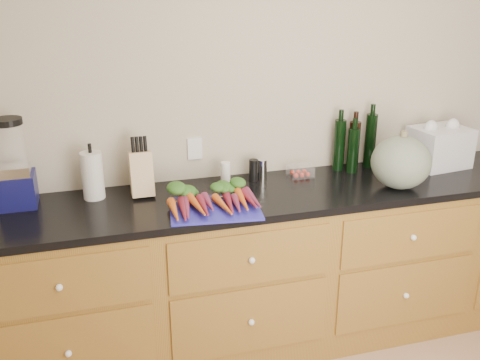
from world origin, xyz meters
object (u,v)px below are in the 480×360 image
object	(u,v)px
paper_towel	(93,175)
knife_block	(141,174)
tomato_box	(300,171)
blender_appliance	(14,169)
cutting_board	(215,209)
squash	(401,162)
carrots	(213,199)

from	to	relation	value
paper_towel	knife_block	xyz separation A→B (m)	(0.25, -0.02, -0.01)
knife_block	tomato_box	xyz separation A→B (m)	(0.91, 0.03, -0.08)
blender_appliance	paper_towel	distance (m)	0.37
cutting_board	squash	size ratio (longest dim) A/B	1.38
paper_towel	blender_appliance	bearing A→B (deg)	-179.62
carrots	tomato_box	xyz separation A→B (m)	(0.59, 0.29, -0.01)
blender_appliance	tomato_box	size ratio (longest dim) A/B	3.31
cutting_board	blender_appliance	xyz separation A→B (m)	(-0.93, 0.32, 0.19)
cutting_board	tomato_box	xyz separation A→B (m)	(0.59, 0.33, 0.03)
squash	knife_block	xyz separation A→B (m)	(-1.36, 0.28, -0.03)
knife_block	tomato_box	distance (m)	0.91
carrots	blender_appliance	xyz separation A→B (m)	(-0.93, 0.27, 0.16)
blender_appliance	tomato_box	bearing A→B (deg)	0.47
carrots	blender_appliance	distance (m)	0.99
carrots	blender_appliance	world-z (taller)	blender_appliance
cutting_board	tomato_box	distance (m)	0.67
blender_appliance	knife_block	xyz separation A→B (m)	(0.61, -0.02, -0.08)
carrots	tomato_box	distance (m)	0.65
cutting_board	carrots	bearing A→B (deg)	90.00
squash	blender_appliance	bearing A→B (deg)	171.47
squash	tomato_box	distance (m)	0.56
knife_block	carrots	bearing A→B (deg)	-38.66
squash	knife_block	size ratio (longest dim) A/B	1.38
cutting_board	paper_towel	distance (m)	0.66
cutting_board	knife_block	bearing A→B (deg)	136.94
carrots	paper_towel	size ratio (longest dim) A/B	1.81
carrots	knife_block	size ratio (longest dim) A/B	1.93
knife_block	tomato_box	size ratio (longest dim) A/B	1.71
cutting_board	squash	world-z (taller)	squash
squash	tomato_box	bearing A→B (deg)	145.74
blender_appliance	cutting_board	bearing A→B (deg)	-18.78
carrots	tomato_box	size ratio (longest dim) A/B	3.30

